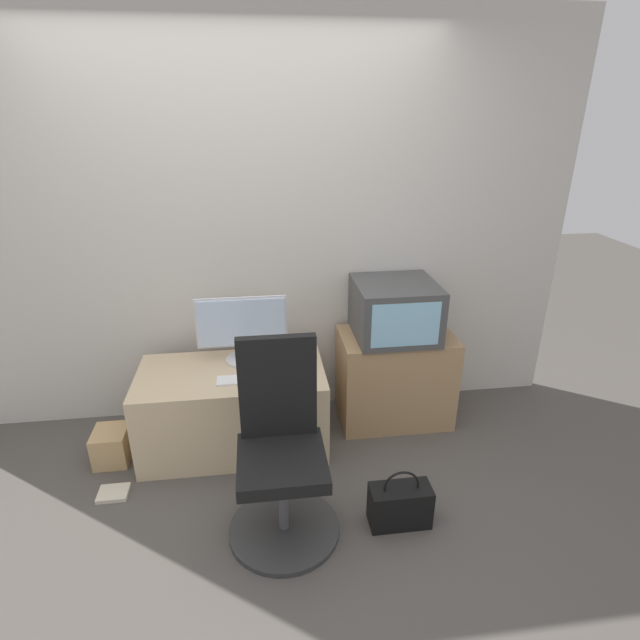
% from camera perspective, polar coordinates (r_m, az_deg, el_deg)
% --- Properties ---
extents(ground_plane, '(12.00, 12.00, 0.00)m').
position_cam_1_polar(ground_plane, '(2.76, -7.52, -24.43)').
color(ground_plane, '#4C4742').
extents(wall_back, '(4.40, 0.05, 2.60)m').
position_cam_1_polar(wall_back, '(3.28, -8.99, 10.02)').
color(wall_back, beige).
rests_on(wall_back, ground_plane).
extents(desk, '(1.15, 0.60, 0.53)m').
position_cam_1_polar(desk, '(3.27, -9.85, -9.91)').
color(desk, '#CCB289').
rests_on(desk, ground_plane).
extents(side_stand, '(0.75, 0.46, 0.64)m').
position_cam_1_polar(side_stand, '(3.49, 8.52, -6.49)').
color(side_stand, '#A37F56').
rests_on(side_stand, ground_plane).
extents(main_monitor, '(0.56, 0.23, 0.43)m').
position_cam_1_polar(main_monitor, '(3.15, -8.89, -1.10)').
color(main_monitor, silver).
rests_on(main_monitor, desk).
extents(keyboard, '(0.34, 0.11, 0.01)m').
position_cam_1_polar(keyboard, '(3.01, -8.45, -6.73)').
color(keyboard, white).
rests_on(keyboard, desk).
extents(mouse, '(0.06, 0.03, 0.03)m').
position_cam_1_polar(mouse, '(3.03, -3.93, -6.24)').
color(mouse, '#4C4C51').
rests_on(mouse, desk).
extents(crt_tv, '(0.52, 0.51, 0.36)m').
position_cam_1_polar(crt_tv, '(3.27, 8.55, 1.16)').
color(crt_tv, '#474747').
rests_on(crt_tv, side_stand).
extents(office_chair, '(0.57, 0.57, 1.03)m').
position_cam_1_polar(office_chair, '(2.59, -4.44, -15.66)').
color(office_chair, '#333333').
rests_on(office_chair, ground_plane).
extents(cardboard_box_lower, '(0.20, 0.23, 0.21)m').
position_cam_1_polar(cardboard_box_lower, '(3.42, -22.69, -13.11)').
color(cardboard_box_lower, tan).
rests_on(cardboard_box_lower, ground_plane).
extents(handbag, '(0.32, 0.15, 0.34)m').
position_cam_1_polar(handbag, '(2.81, 9.12, -20.13)').
color(handbag, black).
rests_on(handbag, ground_plane).
extents(book, '(0.17, 0.14, 0.02)m').
position_cam_1_polar(book, '(3.22, -22.54, -17.81)').
color(book, beige).
rests_on(book, ground_plane).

